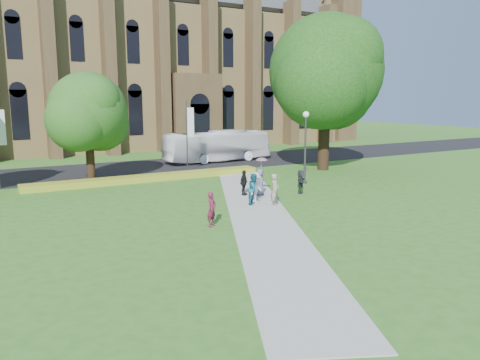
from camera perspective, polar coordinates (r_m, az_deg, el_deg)
ground at (r=25.17m, az=3.34°, el=-4.24°), size 160.00×160.00×0.00m
road at (r=43.00m, az=-11.41°, el=1.53°), size 160.00×10.00×0.02m
footpath at (r=25.98m, az=2.14°, el=-3.74°), size 15.58×28.54×0.04m
flower_hedge at (r=35.97m, az=-10.97°, el=0.26°), size 18.00×1.40×0.45m
cathedral at (r=64.87m, az=-8.91°, el=15.87°), size 52.60×18.25×28.00m
streetlamp at (r=34.18m, az=7.98°, el=5.04°), size 0.44×0.44×5.24m
large_tree at (r=41.08m, az=10.44°, el=12.86°), size 9.60×9.60×13.20m
street_tree_1 at (r=35.68m, az=-18.07°, el=7.96°), size 5.60×5.60×8.05m
banner_pole_0 at (r=38.93m, az=-6.34°, el=5.80°), size 0.70×0.10×6.00m
tour_coach at (r=45.96m, az=-2.76°, el=4.16°), size 10.99×2.99×3.03m
pedestrian_0 at (r=22.69m, az=-3.47°, el=-3.56°), size 0.72×0.66×1.66m
pedestrian_1 at (r=27.22m, az=1.73°, el=-1.10°), size 1.12×1.09×1.82m
pedestrian_2 at (r=27.51m, az=1.93°, el=-0.97°), size 1.36×1.17×1.83m
pedestrian_3 at (r=29.82m, az=0.47°, el=-0.34°), size 1.00×0.85×1.60m
pedestrian_4 at (r=29.79m, az=2.46°, el=-0.27°), size 0.96×0.97×1.69m
pedestrian_5 at (r=30.71m, az=7.41°, el=-0.19°), size 1.28×1.35×1.52m
pedestrian_6 at (r=26.76m, az=4.29°, el=-1.24°), size 0.82×0.79×1.89m
parasol at (r=29.79m, az=2.66°, el=1.98°), size 0.92×0.92×0.63m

